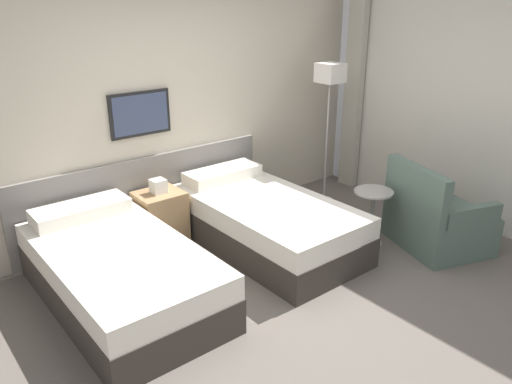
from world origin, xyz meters
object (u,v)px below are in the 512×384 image
Objects in this scene: floor_lamp at (330,85)px; side_table at (372,208)px; bed_near_window at (266,221)px; armchair at (436,221)px; nightstand at (161,217)px; bed_near_door at (120,272)px.

floor_lamp reaches higher than side_table.
armchair is at bearing -39.71° from bed_near_window.
nightstand is 1.19× the size of side_table.
bed_near_window is 1.18× the size of floor_lamp.
nightstand is at bearing 137.14° from bed_near_window.
floor_lamp reaches higher than bed_near_door.
nightstand is (-0.79, 0.73, 0.02)m from bed_near_window.
side_table is 0.65m from armchair.
bed_near_window is at bearing -161.44° from floor_lamp.
nightstand reaches higher than bed_near_door.
side_table is at bearing -113.01° from floor_lamp.
side_table is (2.43, -0.65, 0.14)m from bed_near_door.
armchair is (2.89, -1.09, 0.01)m from bed_near_door.
armchair is at bearing -20.71° from bed_near_door.
bed_near_window is 1.71m from armchair.
armchair reaches higher than bed_near_door.
floor_lamp is at bearing -7.78° from nightstand.
bed_near_door is 1.83× the size of armchair.
bed_near_door is 3.09m from armchair.
floor_lamp is 1.93m from armchair.
armchair is (-0.00, -1.54, -1.16)m from floor_lamp.
floor_lamp is 1.58m from side_table.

